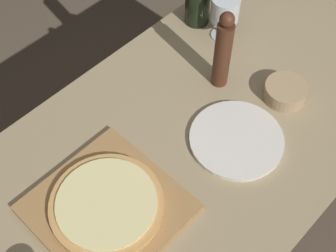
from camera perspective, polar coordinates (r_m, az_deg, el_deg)
name	(u,v)px	position (r m, az deg, el deg)	size (l,w,h in m)	color
ground_plane	(181,246)	(1.96, 1.53, -14.44)	(12.00, 12.00, 0.00)	brown
dining_table	(186,160)	(1.35, 2.16, -4.15)	(0.77, 1.55, 0.78)	#9E8966
cutting_board	(106,207)	(1.17, -7.54, -9.72)	(0.34, 0.33, 0.02)	#A87A47
pizza	(105,203)	(1.15, -7.65, -9.27)	(0.28, 0.28, 0.02)	tan
pepper_mill	(223,51)	(1.31, 6.70, 9.02)	(0.05, 0.05, 0.26)	#4C2819
wine_glass	(225,10)	(1.47, 6.97, 13.87)	(0.09, 0.09, 0.15)	silver
small_bowl	(285,92)	(1.38, 14.10, 4.08)	(0.12, 0.12, 0.05)	tan
dinner_plate	(236,139)	(1.27, 8.34, -1.61)	(0.26, 0.26, 0.01)	silver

